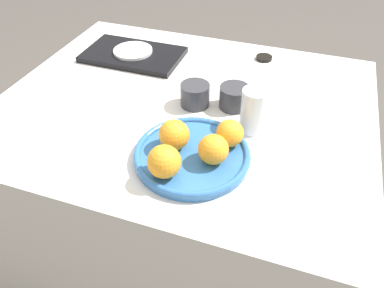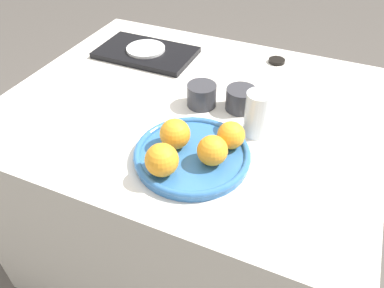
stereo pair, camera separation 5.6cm
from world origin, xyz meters
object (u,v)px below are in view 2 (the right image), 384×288
water_glass (257,114)px  cup_1 (241,99)px  orange_2 (231,135)px  orange_3 (162,160)px  fruit_platter (192,155)px  serving_tray (146,53)px  soy_dish (277,61)px  side_plate (146,49)px  cup_0 (202,95)px  orange_1 (212,150)px  orange_0 (175,134)px

water_glass → cup_1: 0.12m
orange_2 → orange_3: size_ratio=0.89×
fruit_platter → orange_2: 0.11m
orange_2 → fruit_platter: bearing=-140.1°
serving_tray → soy_dish: serving_tray is taller
side_plate → cup_0: 0.37m
orange_1 → orange_0: bearing=170.0°
orange_0 → cup_0: (-0.02, 0.22, -0.02)m
orange_2 → orange_3: (-0.11, -0.15, 0.00)m
orange_1 → cup_1: 0.27m
side_plate → soy_dish: bearing=17.0°
orange_2 → cup_1: orange_2 is taller
orange_0 → cup_1: orange_0 is taller
orange_0 → side_plate: bearing=126.9°
serving_tray → soy_dish: size_ratio=6.05×
water_glass → soy_dish: bearing=95.8°
fruit_platter → orange_1: bearing=-9.3°
side_plate → cup_0: (0.31, -0.21, 0.01)m
orange_1 → water_glass: size_ratio=0.59×
cup_1 → orange_0: bearing=-110.1°
water_glass → soy_dish: size_ratio=2.20×
fruit_platter → soy_dish: bearing=82.9°
cup_1 → soy_dish: (0.03, 0.32, -0.03)m
serving_tray → soy_dish: 0.47m
orange_3 → cup_1: bearing=77.4°
cup_0 → side_plate: bearing=145.4°
orange_1 → soy_dish: size_ratio=1.29×
orange_3 → orange_0: bearing=98.0°
water_glass → serving_tray: 0.57m
cup_0 → orange_2: bearing=-48.6°
fruit_platter → orange_2: size_ratio=4.17×
orange_0 → soy_dish: 0.59m
fruit_platter → cup_1: 0.26m
orange_0 → cup_1: bearing=69.9°
water_glass → cup_0: water_glass is taller
orange_1 → orange_3: (-0.09, -0.08, 0.00)m
side_plate → water_glass: bearing=-29.5°
water_glass → serving_tray: (-0.49, 0.28, -0.05)m
cup_0 → serving_tray: bearing=145.4°
orange_0 → orange_3: 0.10m
orange_2 → cup_0: 0.22m
fruit_platter → serving_tray: size_ratio=0.84×
water_glass → side_plate: (-0.49, 0.28, -0.04)m
orange_3 → side_plate: bearing=122.6°
fruit_platter → side_plate: (-0.38, 0.44, 0.01)m
cup_1 → cup_0: bearing=-166.5°
cup_0 → cup_1: 0.12m
water_glass → side_plate: bearing=150.5°
orange_3 → water_glass: bearing=59.4°
serving_tray → cup_0: size_ratio=3.99×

